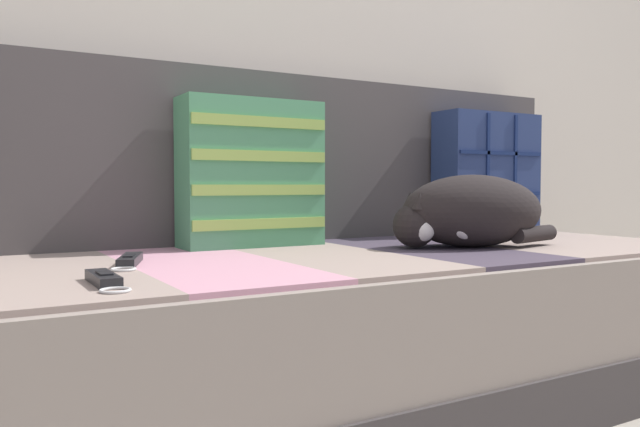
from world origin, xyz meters
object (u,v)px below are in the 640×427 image
object	(u,v)px
throw_pillow_quilted	(487,174)
game_remote_far	(130,260)
couch	(369,324)
throw_pillow_striped	(251,173)
sleeping_cat	(468,213)
game_remote_near	(104,279)

from	to	relation	value
throw_pillow_quilted	game_remote_far	size ratio (longest dim) A/B	2.01
couch	throw_pillow_striped	size ratio (longest dim) A/B	4.98
sleeping_cat	game_remote_far	distance (m)	0.88
throw_pillow_striped	sleeping_cat	distance (m)	0.59
throw_pillow_quilted	game_remote_near	size ratio (longest dim) A/B	2.20
throw_pillow_quilted	game_remote_near	distance (m)	1.45
couch	throw_pillow_striped	xyz separation A→B (m)	(-0.23, 0.23, 0.39)
game_remote_near	game_remote_far	distance (m)	0.26
throw_pillow_quilted	throw_pillow_striped	bearing A→B (deg)	-179.97
game_remote_near	game_remote_far	world-z (taller)	same
sleeping_cat	game_remote_far	bearing A→B (deg)	174.54
throw_pillow_quilted	throw_pillow_striped	xyz separation A→B (m)	(-0.88, -0.00, -0.01)
throw_pillow_quilted	sleeping_cat	xyz separation A→B (m)	(-0.39, -0.32, -0.11)
couch	game_remote_near	xyz separation A→B (m)	(-0.71, -0.25, 0.21)
game_remote_far	throw_pillow_striped	bearing A→B (deg)	31.77
couch	game_remote_near	world-z (taller)	game_remote_near
couch	sleeping_cat	size ratio (longest dim) A/B	4.28
game_remote_far	throw_pillow_quilted	bearing A→B (deg)	10.68
throw_pillow_striped	game_remote_far	bearing A→B (deg)	-148.23
throw_pillow_quilted	game_remote_near	bearing A→B (deg)	-160.46
sleeping_cat	game_remote_near	xyz separation A→B (m)	(-0.97, -0.16, -0.08)
throw_pillow_striped	game_remote_near	world-z (taller)	throw_pillow_striped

